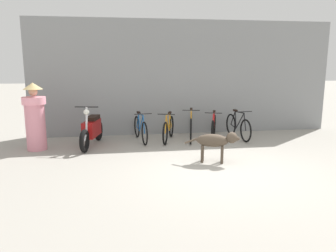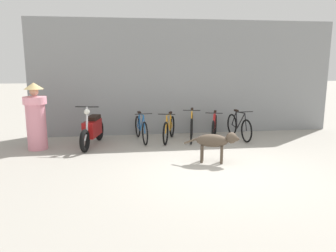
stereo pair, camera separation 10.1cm
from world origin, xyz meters
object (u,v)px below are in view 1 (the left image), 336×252
(bicycle_1, at_px, (168,129))
(bicycle_3, at_px, (214,127))
(bicycle_4, at_px, (238,126))
(stray_dog, at_px, (216,141))
(motorcycle, at_px, (92,130))
(person_in_robes, at_px, (35,116))
(bicycle_2, at_px, (191,127))
(bicycle_0, at_px, (141,129))

(bicycle_1, distance_m, bicycle_3, 1.30)
(bicycle_4, relative_size, stray_dog, 1.39)
(motorcycle, bearing_deg, bicycle_3, 108.17)
(stray_dog, distance_m, person_in_robes, 4.42)
(bicycle_1, distance_m, bicycle_4, 2.00)
(bicycle_1, xyz_separation_m, bicycle_3, (1.30, 0.07, -0.00))
(stray_dog, bearing_deg, bicycle_2, 110.04)
(motorcycle, height_order, stray_dog, motorcycle)
(bicycle_3, xyz_separation_m, bicycle_4, (0.69, -0.07, 0.01))
(bicycle_3, height_order, stray_dog, bicycle_3)
(bicycle_3, bearing_deg, bicycle_1, -67.68)
(person_in_robes, bearing_deg, bicycle_4, -161.44)
(bicycle_3, distance_m, person_in_robes, 4.72)
(bicycle_0, relative_size, motorcycle, 0.89)
(bicycle_2, distance_m, person_in_robes, 4.05)
(motorcycle, distance_m, person_in_robes, 1.39)
(bicycle_3, distance_m, bicycle_4, 0.70)
(bicycle_0, height_order, bicycle_4, bicycle_4)
(bicycle_2, distance_m, stray_dog, 2.17)
(bicycle_0, relative_size, bicycle_3, 1.03)
(person_in_robes, bearing_deg, bicycle_3, -159.86)
(bicycle_2, xyz_separation_m, bicycle_4, (1.36, -0.04, -0.03))
(bicycle_3, relative_size, motorcycle, 0.86)
(bicycle_4, relative_size, motorcycle, 0.88)
(bicycle_1, height_order, bicycle_4, bicycle_4)
(bicycle_2, relative_size, bicycle_4, 1.07)
(bicycle_1, relative_size, bicycle_4, 0.96)
(bicycle_0, height_order, bicycle_2, bicycle_2)
(motorcycle, bearing_deg, person_in_robes, -71.23)
(stray_dog, bearing_deg, person_in_robes, 175.71)
(bicycle_0, relative_size, bicycle_4, 1.01)
(bicycle_0, bearing_deg, bicycle_2, 79.77)
(bicycle_1, bearing_deg, person_in_robes, -63.84)
(bicycle_1, distance_m, stray_dog, 2.25)
(motorcycle, bearing_deg, bicycle_4, 106.11)
(bicycle_0, bearing_deg, person_in_robes, -87.21)
(bicycle_0, height_order, bicycle_1, bicycle_0)
(bicycle_0, bearing_deg, bicycle_1, 76.00)
(bicycle_3, bearing_deg, bicycle_0, -70.87)
(bicycle_1, distance_m, person_in_robes, 3.42)
(bicycle_1, bearing_deg, motorcycle, -63.32)
(bicycle_1, height_order, bicycle_3, bicycle_1)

